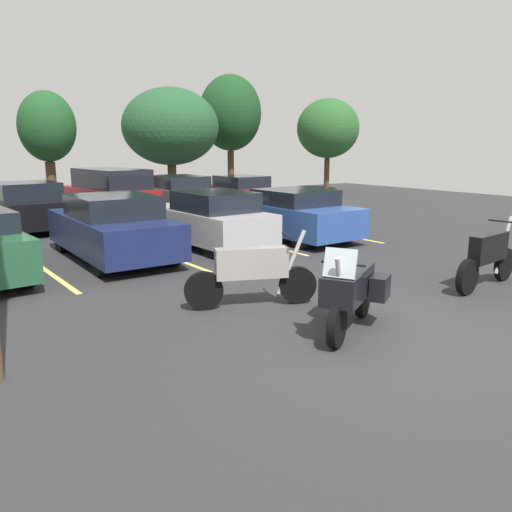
{
  "coord_description": "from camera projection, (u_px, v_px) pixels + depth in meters",
  "views": [
    {
      "loc": [
        -5.66,
        -4.6,
        2.72
      ],
      "look_at": [
        -0.58,
        2.31,
        0.87
      ],
      "focal_mm": 36.24,
      "sensor_mm": 36.0,
      "label": 1
    }
  ],
  "objects": [
    {
      "name": "tree_far_left",
      "position": [
        328.0,
        129.0,
        30.42
      ],
      "size": [
        3.66,
        3.66,
        5.37
      ],
      "color": "#4C3823",
      "rests_on": "ground"
    },
    {
      "name": "motorcycle_touring",
      "position": [
        351.0,
        290.0,
        7.54
      ],
      "size": [
        1.9,
        1.28,
        1.37
      ],
      "color": "black",
      "rests_on": "ground"
    },
    {
      "name": "car_far_red",
      "position": [
        109.0,
        195.0,
        18.57
      ],
      "size": [
        2.17,
        4.62,
        1.89
      ],
      "color": "maroon",
      "rests_on": "ground"
    },
    {
      "name": "car_far_maroon",
      "position": [
        239.0,
        193.0,
        21.99
      ],
      "size": [
        1.82,
        4.34,
        1.45
      ],
      "color": "maroon",
      "rests_on": "ground"
    },
    {
      "name": "car_blue",
      "position": [
        289.0,
        214.0,
        15.3
      ],
      "size": [
        1.96,
        4.7,
        1.45
      ],
      "color": "#2D519E",
      "rests_on": "ground"
    },
    {
      "name": "tree_right",
      "position": [
        47.0,
        128.0,
        22.44
      ],
      "size": [
        2.44,
        2.44,
        5.01
      ],
      "color": "#4C3823",
      "rests_on": "ground"
    },
    {
      "name": "tree_far_right",
      "position": [
        170.0,
        127.0,
        25.54
      ],
      "size": [
        4.76,
        4.76,
        5.48
      ],
      "color": "#4C3823",
      "rests_on": "ground"
    },
    {
      "name": "parking_stripes",
      "position": [
        105.0,
        260.0,
        12.41
      ],
      "size": [
        14.39,
        5.04,
        0.01
      ],
      "color": "#EAE066",
      "rests_on": "ground"
    },
    {
      "name": "car_far_black",
      "position": [
        27.0,
        207.0,
        16.77
      ],
      "size": [
        1.99,
        4.29,
        1.55
      ],
      "color": "black",
      "rests_on": "ground"
    },
    {
      "name": "motorcycle_second",
      "position": [
        252.0,
        272.0,
        8.76
      ],
      "size": [
        2.15,
        1.06,
        1.31
      ],
      "color": "black",
      "rests_on": "ground"
    },
    {
      "name": "ground",
      "position": [
        382.0,
        340.0,
        7.49
      ],
      "size": [
        44.0,
        44.0,
        0.1
      ],
      "primitive_type": "cube",
      "color": "#2D2D30"
    },
    {
      "name": "tree_center_left",
      "position": [
        230.0,
        113.0,
        28.97
      ],
      "size": [
        3.48,
        3.48,
        6.55
      ],
      "color": "#4C3823",
      "rests_on": "ground"
    },
    {
      "name": "motorcycle_third",
      "position": [
        488.0,
        257.0,
        9.97
      ],
      "size": [
        2.23,
        0.62,
        1.32
      ],
      "color": "black",
      "rests_on": "ground"
    },
    {
      "name": "car_silver",
      "position": [
        209.0,
        220.0,
        14.02
      ],
      "size": [
        1.87,
        4.25,
        1.51
      ],
      "color": "#B7B7BC",
      "rests_on": "ground"
    },
    {
      "name": "car_navy",
      "position": [
        113.0,
        228.0,
        12.43
      ],
      "size": [
        2.06,
        4.6,
        1.56
      ],
      "color": "navy",
      "rests_on": "ground"
    },
    {
      "name": "car_far_grey",
      "position": [
        178.0,
        195.0,
        20.4
      ],
      "size": [
        1.95,
        4.36,
        1.54
      ],
      "color": "slate",
      "rests_on": "ground"
    }
  ]
}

